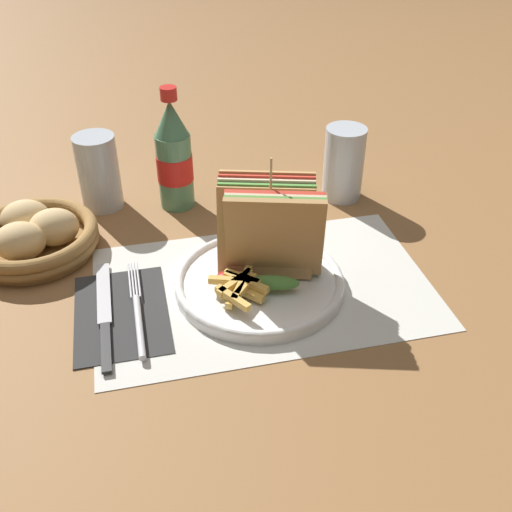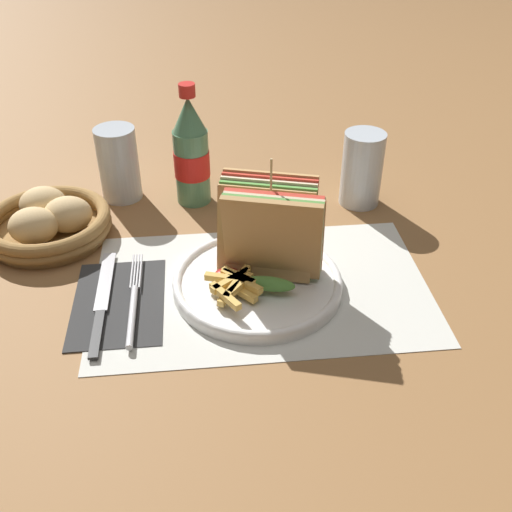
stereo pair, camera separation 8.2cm
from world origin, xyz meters
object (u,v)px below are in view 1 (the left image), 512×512
object	(u,v)px
plate_main	(259,282)
fork	(138,316)
coke_bottle_near	(174,157)
glass_far	(99,176)
club_sandwich	(270,231)
knife	(105,314)
bread_basket	(33,236)
glass_near	(344,163)

from	to	relation	value
plate_main	fork	xyz separation A→B (m)	(-0.17, -0.03, -0.00)
coke_bottle_near	glass_far	size ratio (longest dim) A/B	1.63
plate_main	club_sandwich	distance (m)	0.07
coke_bottle_near	fork	bearing A→B (deg)	-106.70
knife	bread_basket	world-z (taller)	bread_basket
fork	coke_bottle_near	size ratio (longest dim) A/B	0.96
plate_main	glass_far	world-z (taller)	glass_far
glass_near	glass_far	distance (m)	0.40
plate_main	bread_basket	world-z (taller)	bread_basket
coke_bottle_near	glass_far	bearing A→B (deg)	168.61
knife	glass_near	bearing A→B (deg)	29.60
plate_main	glass_far	xyz separation A→B (m)	(-0.20, 0.28, 0.04)
knife	coke_bottle_near	bearing A→B (deg)	64.33
plate_main	glass_near	xyz separation A→B (m)	(0.20, 0.22, 0.05)
plate_main	club_sandwich	xyz separation A→B (m)	(0.02, 0.02, 0.07)
bread_basket	club_sandwich	bearing A→B (deg)	-24.27
knife	coke_bottle_near	size ratio (longest dim) A/B	1.07
fork	glass_near	size ratio (longest dim) A/B	1.56
glass_near	coke_bottle_near	bearing A→B (deg)	172.71
fork	coke_bottle_near	world-z (taller)	coke_bottle_near
club_sandwich	knife	xyz separation A→B (m)	(-0.23, -0.03, -0.07)
club_sandwich	knife	bearing A→B (deg)	-172.04
club_sandwich	bread_basket	distance (m)	0.36
knife	club_sandwich	bearing A→B (deg)	7.73
plate_main	glass_near	distance (m)	0.30
coke_bottle_near	glass_far	world-z (taller)	coke_bottle_near
glass_near	club_sandwich	bearing A→B (deg)	-131.47
fork	glass_near	world-z (taller)	glass_near
coke_bottle_near	glass_near	bearing A→B (deg)	-7.29
fork	glass_near	bearing A→B (deg)	34.17
fork	knife	xyz separation A→B (m)	(-0.04, 0.02, -0.00)
fork	coke_bottle_near	bearing A→B (deg)	73.07
club_sandwich	glass_near	xyz separation A→B (m)	(0.18, 0.20, -0.02)
club_sandwich	fork	distance (m)	0.21
coke_bottle_near	knife	bearing A→B (deg)	-115.43
bread_basket	knife	bearing A→B (deg)	-61.57
plate_main	knife	distance (m)	0.21
knife	glass_far	size ratio (longest dim) A/B	1.74
fork	glass_far	xyz separation A→B (m)	(-0.04, 0.31, 0.05)
plate_main	knife	size ratio (longest dim) A/B	1.07
plate_main	glass_near	bearing A→B (deg)	47.92
club_sandwich	glass_near	distance (m)	0.27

